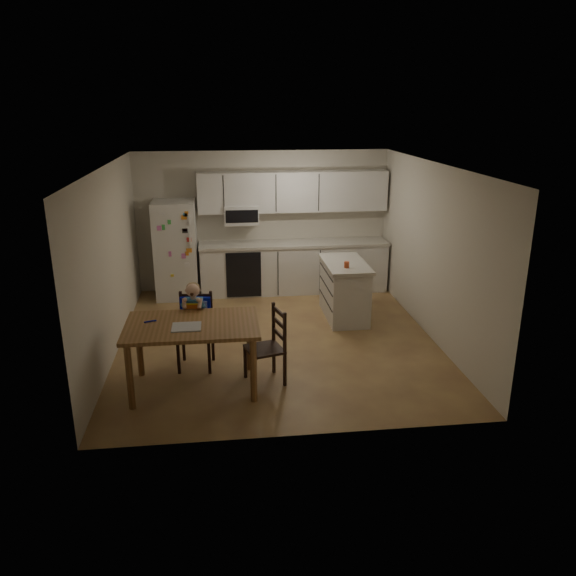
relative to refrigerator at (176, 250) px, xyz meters
The scene contains 10 objects.
room 2.31m from the refrigerator, 47.16° to the right, with size 4.52×5.01×2.51m.
refrigerator is the anchor object (origin of this frame).
kitchen_run 2.05m from the refrigerator, ahead, with size 3.37×0.62×2.15m.
kitchen_island 3.05m from the refrigerator, 26.63° to the right, with size 0.65×1.23×0.91m.
red_cup 3.14m from the refrigerator, 31.85° to the right, with size 0.08×0.08×0.10m, color #C64921.
dining_table 3.50m from the refrigerator, 83.17° to the right, with size 1.55×1.00×0.83m.
napkin 3.60m from the refrigerator, 84.25° to the right, with size 0.33×0.29×0.01m, color #A8A8AC.
toddler_spoon 3.36m from the refrigerator, 91.41° to the right, with size 0.02×0.02×0.12m, color #0D19BA.
chair_booster 2.89m from the refrigerator, 81.60° to the right, with size 0.48×0.48×1.15m.
chair_side 3.67m from the refrigerator, 68.22° to the right, with size 0.51×0.51×0.95m.
Camera 1 is at (-0.75, -7.50, 3.28)m, focal length 35.00 mm.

